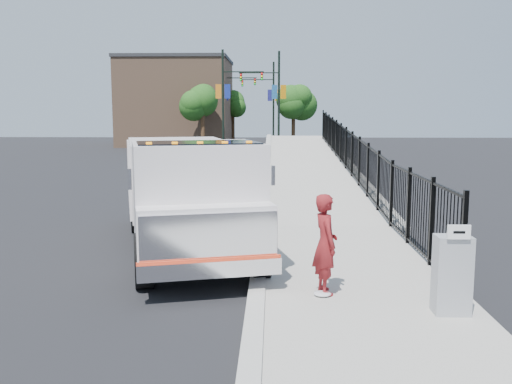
{
  "coord_description": "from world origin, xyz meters",
  "views": [
    {
      "loc": [
        0.28,
        -11.62,
        3.3
      ],
      "look_at": [
        -0.13,
        2.0,
        1.35
      ],
      "focal_mm": 40.0,
      "sensor_mm": 36.0,
      "label": 1
    }
  ],
  "objects": [
    {
      "name": "light_pole_3",
      "position": [
        0.01,
        44.68,
        4.36
      ],
      "size": [
        3.78,
        0.22,
        8.0
      ],
      "color": "black",
      "rests_on": "ground"
    },
    {
      "name": "curb",
      "position": [
        0.0,
        -2.0,
        0.08
      ],
      "size": [
        0.3,
        12.0,
        0.16
      ],
      "primitive_type": "cube",
      "color": "#ADAAA3",
      "rests_on": "ground"
    },
    {
      "name": "truck",
      "position": [
        -1.76,
        1.61,
        1.54
      ],
      "size": [
        4.47,
        8.35,
        2.73
      ],
      "rotation": [
        0.0,
        0.0,
        0.26
      ],
      "color": "black",
      "rests_on": "ground"
    },
    {
      "name": "ramp",
      "position": [
        2.12,
        16.0,
        0.0
      ],
      "size": [
        3.95,
        24.06,
        3.19
      ],
      "primitive_type": "cube",
      "rotation": [
        0.06,
        0.0,
        0.0
      ],
      "color": "#9E998E",
      "rests_on": "ground"
    },
    {
      "name": "tree_0",
      "position": [
        -5.65,
        36.65,
        3.95
      ],
      "size": [
        2.76,
        2.76,
        5.38
      ],
      "color": "#382314",
      "rests_on": "ground"
    },
    {
      "name": "sidewalk",
      "position": [
        1.93,
        -2.0,
        0.06
      ],
      "size": [
        3.55,
        12.0,
        0.12
      ],
      "primitive_type": "cube",
      "color": "#9E998E",
      "rests_on": "ground"
    },
    {
      "name": "utility_cabinet",
      "position": [
        3.1,
        -2.86,
        0.75
      ],
      "size": [
        0.55,
        0.4,
        1.25
      ],
      "primitive_type": "cube",
      "color": "gray",
      "rests_on": "sidewalk"
    },
    {
      "name": "iron_fence",
      "position": [
        3.55,
        12.0,
        0.9
      ],
      "size": [
        0.1,
        28.0,
        1.8
      ],
      "primitive_type": "cube",
      "color": "black",
      "rests_on": "ground"
    },
    {
      "name": "light_pole_0",
      "position": [
        -3.34,
        33.39,
        4.36
      ],
      "size": [
        3.78,
        0.22,
        8.0
      ],
      "color": "black",
      "rests_on": "ground"
    },
    {
      "name": "worker",
      "position": [
        1.2,
        -1.91,
        1.0
      ],
      "size": [
        0.55,
        0.72,
        1.76
      ],
      "primitive_type": "imported",
      "rotation": [
        0.0,
        0.0,
        1.79
      ],
      "color": "maroon",
      "rests_on": "sidewalk"
    },
    {
      "name": "debris",
      "position": [
        1.14,
        -2.07,
        0.16
      ],
      "size": [
        0.31,
        0.31,
        0.08
      ],
      "primitive_type": "ellipsoid",
      "color": "silver",
      "rests_on": "sidewalk"
    },
    {
      "name": "ground",
      "position": [
        0.0,
        0.0,
        0.0
      ],
      "size": [
        120.0,
        120.0,
        0.0
      ],
      "primitive_type": "plane",
      "color": "black",
      "rests_on": "ground"
    },
    {
      "name": "building",
      "position": [
        -9.0,
        44.0,
        4.0
      ],
      "size": [
        10.0,
        10.0,
        8.0
      ],
      "primitive_type": "cube",
      "color": "#8C664C",
      "rests_on": "ground"
    },
    {
      "name": "tree_2",
      "position": [
        -3.88,
        47.72,
        3.93
      ],
      "size": [
        2.41,
        2.41,
        5.21
      ],
      "color": "#382314",
      "rests_on": "ground"
    },
    {
      "name": "arrow_sign",
      "position": [
        3.1,
        -3.08,
        1.48
      ],
      "size": [
        0.35,
        0.04,
        0.22
      ],
      "primitive_type": "cube",
      "color": "white",
      "rests_on": "utility_cabinet"
    },
    {
      "name": "tree_1",
      "position": [
        2.17,
        41.7,
        3.95
      ],
      "size": [
        2.65,
        2.65,
        5.33
      ],
      "color": "#382314",
      "rests_on": "ground"
    },
    {
      "name": "light_pole_2",
      "position": [
        -4.14,
        41.65,
        4.36
      ],
      "size": [
        3.77,
        0.22,
        8.0
      ],
      "color": "black",
      "rests_on": "ground"
    },
    {
      "name": "light_pole_1",
      "position": [
        0.43,
        34.64,
        4.36
      ],
      "size": [
        3.78,
        0.22,
        8.0
      ],
      "color": "black",
      "rests_on": "ground"
    }
  ]
}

